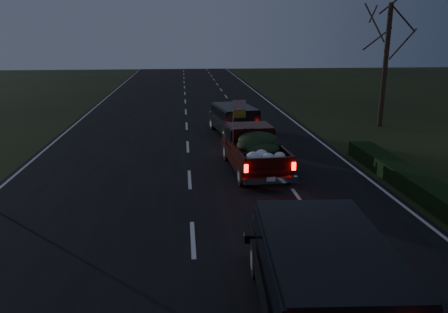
{
  "coord_description": "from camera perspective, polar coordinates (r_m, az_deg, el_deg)",
  "views": [
    {
      "loc": [
        -0.17,
        -10.65,
        5.29
      ],
      "look_at": [
        1.17,
        3.51,
        1.3
      ],
      "focal_mm": 35.0,
      "sensor_mm": 36.0,
      "label": 1
    }
  ],
  "objects": [
    {
      "name": "rear_suv",
      "position": [
        8.32,
        12.81,
        -14.68
      ],
      "size": [
        2.53,
        5.37,
        1.51
      ],
      "rotation": [
        0.0,
        0.0,
        -0.06
      ],
      "color": "black",
      "rests_on": "ground"
    },
    {
      "name": "road_asphalt",
      "position": [
        11.89,
        -4.08,
        -10.74
      ],
      "size": [
        14.0,
        120.0,
        0.02
      ],
      "primitive_type": "cube",
      "color": "black",
      "rests_on": "ground"
    },
    {
      "name": "ground",
      "position": [
        11.89,
        -4.08,
        -10.78
      ],
      "size": [
        120.0,
        120.0,
        0.0
      ],
      "primitive_type": "plane",
      "color": "black",
      "rests_on": "ground"
    },
    {
      "name": "hedge_row",
      "position": [
        16.57,
        23.71,
        -3.23
      ],
      "size": [
        1.0,
        10.0,
        0.6
      ],
      "primitive_type": "cube",
      "color": "black",
      "rests_on": "ground"
    },
    {
      "name": "bare_tree_far",
      "position": [
        27.27,
        20.65,
        14.57
      ],
      "size": [
        3.6,
        3.6,
        7.0
      ],
      "color": "black",
      "rests_on": "ground"
    },
    {
      "name": "lead_suv",
      "position": [
        23.74,
        1.34,
        5.18
      ],
      "size": [
        2.58,
        4.72,
        1.29
      ],
      "rotation": [
        0.0,
        0.0,
        0.17
      ],
      "color": "black",
      "rests_on": "ground"
    },
    {
      "name": "pickup_truck",
      "position": [
        17.41,
        3.93,
        1.21
      ],
      "size": [
        2.16,
        4.97,
        2.55
      ],
      "rotation": [
        0.0,
        0.0,
        0.06
      ],
      "color": "#340A07",
      "rests_on": "ground"
    }
  ]
}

